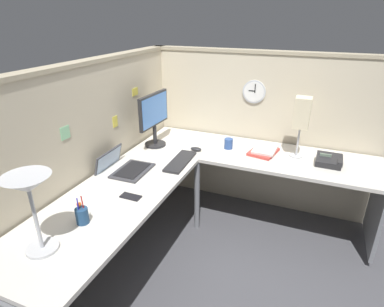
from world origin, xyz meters
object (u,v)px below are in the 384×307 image
at_px(monitor, 154,116).
at_px(computer_mouse, 196,149).
at_px(office_phone, 330,161).
at_px(wall_clock, 254,92).
at_px(desk_lamp_dome, 29,191).
at_px(laptop, 122,167).
at_px(coffee_mug, 229,144).
at_px(cell_phone, 131,197).
at_px(keyboard, 180,161).
at_px(desk_lamp_paper, 302,114).
at_px(pen_cup, 82,215).
at_px(book_stack, 264,151).

bearing_deg(monitor, computer_mouse, -86.84).
relative_size(office_phone, wall_clock, 0.95).
bearing_deg(desk_lamp_dome, laptop, 8.11).
bearing_deg(coffee_mug, cell_phone, 160.71).
distance_m(computer_mouse, desk_lamp_dome, 1.61).
bearing_deg(computer_mouse, keyboard, 173.99).
bearing_deg(computer_mouse, laptop, 144.86).
xyz_separation_m(desk_lamp_dome, desk_lamp_paper, (1.77, -1.14, 0.02)).
distance_m(desk_lamp_dome, cell_phone, 0.74).
bearing_deg(wall_clock, cell_phone, 160.24).
bearing_deg(cell_phone, desk_lamp_dome, 166.80).
distance_m(laptop, cell_phone, 0.44).
relative_size(pen_cup, office_phone, 0.86).
relative_size(pen_cup, book_stack, 0.57).
bearing_deg(desk_lamp_dome, desk_lamp_paper, -32.73).
height_order(computer_mouse, wall_clock, wall_clock).
bearing_deg(book_stack, laptop, 127.73).
bearing_deg(desk_lamp_paper, computer_mouse, 104.22).
bearing_deg(pen_cup, office_phone, -43.96).
bearing_deg(monitor, laptop, 179.68).
bearing_deg(keyboard, coffee_mug, -35.24).
bearing_deg(book_stack, desk_lamp_paper, -83.74).
distance_m(keyboard, book_stack, 0.78).
xyz_separation_m(pen_cup, book_stack, (1.47, -0.82, -0.03)).
relative_size(computer_mouse, wall_clock, 0.47).
bearing_deg(laptop, cell_phone, -139.09).
relative_size(computer_mouse, pen_cup, 0.58).
relative_size(desk_lamp_paper, wall_clock, 2.41).
height_order(keyboard, cell_phone, keyboard).
bearing_deg(pen_cup, computer_mouse, -10.21).
bearing_deg(coffee_mug, pen_cup, 161.25).
bearing_deg(laptop, desk_lamp_dome, -171.89).
xyz_separation_m(monitor, computer_mouse, (0.02, -0.41, -0.28)).
relative_size(laptop, office_phone, 1.86).
relative_size(monitor, keyboard, 1.16).
height_order(computer_mouse, desk_lamp_paper, desk_lamp_paper).
bearing_deg(desk_lamp_paper, pen_cup, 143.83).
bearing_deg(monitor, desk_lamp_dome, -174.97).
xyz_separation_m(pen_cup, coffee_mug, (1.44, -0.49, -0.00)).
bearing_deg(laptop, monitor, -0.32).
distance_m(monitor, office_phone, 1.57).
xyz_separation_m(pen_cup, wall_clock, (1.79, -0.62, 0.42)).
height_order(coffee_mug, wall_clock, wall_clock).
xyz_separation_m(monitor, book_stack, (0.21, -1.00, -0.27)).
relative_size(desk_lamp_dome, coffee_mug, 4.64).
distance_m(monitor, wall_clock, 0.98).
distance_m(computer_mouse, wall_clock, 0.79).
height_order(computer_mouse, pen_cup, pen_cup).
height_order(desk_lamp_dome, coffee_mug, desk_lamp_dome).
bearing_deg(office_phone, monitor, 96.01).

